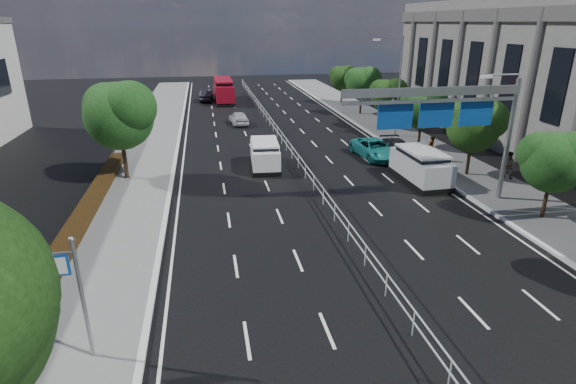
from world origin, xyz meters
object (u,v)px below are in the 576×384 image
object	(u,v)px
parked_car_teal	(375,149)
pedestrian_b	(508,165)
white_minivan	(265,154)
overhead_gantry	(450,109)
red_bus	(223,89)
pedestrian_a	(431,148)
near_car_silver	(239,118)
near_car_dark	(206,96)
silver_minivan	(421,166)
toilet_sign	(63,280)
parked_car_dark	(398,149)

from	to	relation	value
parked_car_teal	pedestrian_b	xyz separation A→B (m)	(6.84, -6.75, 0.35)
parked_car_teal	pedestrian_b	bearing A→B (deg)	-50.31
white_minivan	pedestrian_b	bearing A→B (deg)	-16.25
overhead_gantry	pedestrian_b	size ratio (longest dim) A/B	5.52
white_minivan	red_bus	size ratio (longest dim) A/B	0.48
parked_car_teal	pedestrian_a	xyz separation A→B (m)	(3.71, -1.94, 0.36)
pedestrian_b	white_minivan	bearing A→B (deg)	19.84
near_car_silver	pedestrian_a	distance (m)	20.99
near_car_dark	silver_minivan	bearing A→B (deg)	116.37
overhead_gantry	red_bus	size ratio (longest dim) A/B	1.04
red_bus	near_car_silver	world-z (taller)	red_bus
red_bus	pedestrian_a	xyz separation A→B (m)	(14.05, -31.53, -0.45)
red_bus	near_car_silver	xyz separation A→B (m)	(0.77, -15.28, -0.85)
near_car_dark	pedestrian_a	bearing A→B (deg)	122.84
white_minivan	pedestrian_a	world-z (taller)	pedestrian_a
near_car_silver	pedestrian_a	xyz separation A→B (m)	(13.27, -16.25, 0.40)
near_car_silver	parked_car_teal	size ratio (longest dim) A/B	0.77
parked_car_teal	toilet_sign	bearing A→B (deg)	-136.86
parked_car_dark	pedestrian_a	bearing A→B (deg)	-37.47
parked_car_teal	near_car_dark	bearing A→B (deg)	107.25
parked_car_teal	parked_car_dark	bearing A→B (deg)	-14.08
near_car_dark	pedestrian_a	world-z (taller)	pedestrian_a
red_bus	near_car_dark	size ratio (longest dim) A/B	2.28
toilet_sign	overhead_gantry	xyz separation A→B (m)	(17.69, 10.05, 2.66)
parked_car_teal	parked_car_dark	world-z (taller)	parked_car_teal
silver_minivan	pedestrian_a	distance (m)	4.90
silver_minivan	parked_car_dark	size ratio (longest dim) A/B	1.15
near_car_silver	parked_car_dark	distance (m)	18.48
silver_minivan	parked_car_teal	world-z (taller)	silver_minivan
parked_car_dark	red_bus	bearing A→B (deg)	115.83
toilet_sign	pedestrian_b	xyz separation A→B (m)	(24.30, 13.22, -1.88)
silver_minivan	pedestrian_a	bearing A→B (deg)	53.95
pedestrian_a	toilet_sign	bearing A→B (deg)	10.75
toilet_sign	near_car_dark	world-z (taller)	toilet_sign
toilet_sign	red_bus	distance (m)	50.09
toilet_sign	parked_car_dark	size ratio (longest dim) A/B	0.95
toilet_sign	parked_car_teal	bearing A→B (deg)	48.84
silver_minivan	near_car_silver	bearing A→B (deg)	115.98
near_car_silver	parked_car_teal	xyz separation A→B (m)	(9.56, -14.31, 0.04)
near_car_silver	white_minivan	bearing A→B (deg)	86.53
near_car_dark	pedestrian_b	bearing A→B (deg)	123.64
near_car_dark	parked_car_teal	distance (m)	32.46
toilet_sign	pedestrian_a	bearing A→B (deg)	40.42
toilet_sign	overhead_gantry	size ratio (longest dim) A/B	0.42
overhead_gantry	near_car_silver	size ratio (longest dim) A/B	2.56
toilet_sign	near_car_silver	xyz separation A→B (m)	(7.89, 34.28, -2.26)
near_car_silver	pedestrian_a	bearing A→B (deg)	123.20
overhead_gantry	silver_minivan	bearing A→B (deg)	80.18
red_bus	pedestrian_a	size ratio (longest dim) A/B	5.24
toilet_sign	red_bus	xyz separation A→B (m)	(7.12, 49.56, -1.41)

